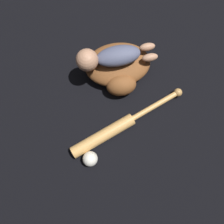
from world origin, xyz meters
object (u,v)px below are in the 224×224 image
baseball_glove (118,68)px  baseball_bat (114,129)px  baby_figure (109,57)px  baseball (90,159)px

baseball_glove → baseball_bat: 0.30m
baseball_glove → baby_figure: (0.04, -0.02, 0.09)m
baby_figure → baseball: size_ratio=5.40×
baseball_bat → baseball: 0.17m
baseball_bat → baseball: size_ratio=8.45×
baby_figure → baseball: (0.20, 0.40, -0.11)m
baseball_glove → baseball: size_ratio=4.98×
baseball → baseball_bat: bearing=-144.1°
baseball_glove → baseball: bearing=58.3°
baseball_bat → baseball: (0.14, 0.10, 0.01)m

